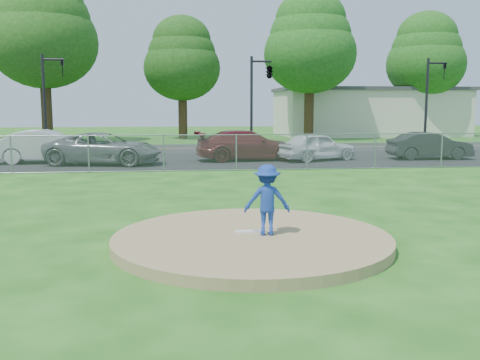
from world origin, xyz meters
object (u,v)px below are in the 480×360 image
object	(u,v)px
traffic_signal_left	(48,94)
traffic_signal_center	(268,73)
parked_car_gray	(104,149)
tree_right	(310,42)
traffic_signal_right	(430,95)
commercial_building	(367,112)
parked_car_charcoal	(430,146)
parked_car_white	(48,146)
tree_far_right	(426,55)
parked_car_darkred	(247,145)
tree_left	(43,28)
tree_center	(182,58)
pitcher	(267,200)
parked_car_pearl	(317,146)
traffic_cone	(58,157)

from	to	relation	value
traffic_signal_left	traffic_signal_center	size ratio (longest dim) A/B	1.00
traffic_signal_left	parked_car_gray	bearing A→B (deg)	-60.42
tree_right	traffic_signal_left	xyz separation A→B (m)	(-17.76, -10.00, -4.29)
tree_right	traffic_signal_right	distance (m)	12.08
commercial_building	parked_car_charcoal	size ratio (longest dim) A/B	3.99
parked_car_white	traffic_signal_center	bearing A→B (deg)	-64.71
tree_far_right	traffic_signal_left	distance (m)	31.78
parked_car_gray	parked_car_darkred	world-z (taller)	parked_car_darkred
traffic_signal_right	parked_car_white	world-z (taller)	traffic_signal_right
tree_left	tree_center	xyz separation A→B (m)	(10.00, 3.00, -1.77)
parked_car_white	tree_center	bearing A→B (deg)	-22.14
tree_right	tree_left	bearing A→B (deg)	-177.14
tree_left	parked_car_white	xyz separation A→B (m)	(3.47, -14.98, -7.45)
pitcher	commercial_building	bearing A→B (deg)	-106.13
traffic_signal_right	parked_car_charcoal	world-z (taller)	traffic_signal_right
parked_car_gray	parked_car_pearl	distance (m)	10.20
tree_left	parked_car_charcoal	bearing A→B (deg)	-34.60
tree_far_right	parked_car_pearl	bearing A→B (deg)	-127.04
traffic_signal_right	parked_car_pearl	xyz separation A→B (m)	(-8.86, -6.37, -2.66)
commercial_building	parked_car_pearl	size ratio (longest dim) A/B	4.06
pitcher	traffic_cone	xyz separation A→B (m)	(-7.24, 15.35, -0.53)
parked_car_darkred	parked_car_pearl	world-z (taller)	parked_car_darkred
tree_left	parked_car_charcoal	xyz separation A→B (m)	(22.23, -15.34, -7.55)
tree_right	parked_car_white	distance (m)	23.99
tree_far_right	parked_car_white	xyz separation A→B (m)	(-27.53, -18.98, -6.27)
traffic_signal_center	parked_car_charcoal	distance (m)	10.41
traffic_signal_right	pitcher	distance (m)	26.17
traffic_signal_left	parked_car_pearl	xyz separation A→B (m)	(14.14, -6.37, -2.66)
tree_left	traffic_signal_right	size ratio (longest dim) A/B	2.24
traffic_signal_center	parked_car_pearl	xyz separation A→B (m)	(1.41, -6.37, -3.91)
traffic_signal_left	parked_car_gray	xyz separation A→B (m)	(3.97, -6.99, -2.62)
tree_far_right	parked_car_gray	xyz separation A→B (m)	(-24.80, -19.99, -6.32)
tree_far_right	parked_car_charcoal	size ratio (longest dim) A/B	2.61
parked_car_white	tree_far_right	bearing A→B (deg)	-57.59
tree_far_right	parked_car_white	world-z (taller)	tree_far_right
parked_car_charcoal	tree_far_right	bearing A→B (deg)	-23.37
traffic_cone	parked_car_charcoal	bearing A→B (deg)	1.02
parked_car_white	parked_car_darkred	bearing A→B (deg)	-91.63
pitcher	parked_car_charcoal	bearing A→B (deg)	-118.60
tree_center	parked_car_white	distance (m)	19.95
commercial_building	parked_car_white	distance (m)	32.23
commercial_building	traffic_signal_left	distance (m)	29.51
tree_center	traffic_signal_left	distance (m)	14.63
parked_car_pearl	traffic_signal_center	bearing A→B (deg)	-10.17
commercial_building	tree_left	distance (m)	28.55
parked_car_charcoal	traffic_signal_right	bearing A→B (deg)	-24.33
tree_right	tree_far_right	size ratio (longest dim) A/B	1.08
commercial_building	tree_left	bearing A→B (deg)	-165.47
tree_right	traffic_signal_right	xyz separation A→B (m)	(5.24, -10.00, -4.29)
traffic_signal_left	traffic_signal_right	size ratio (longest dim) A/B	1.00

